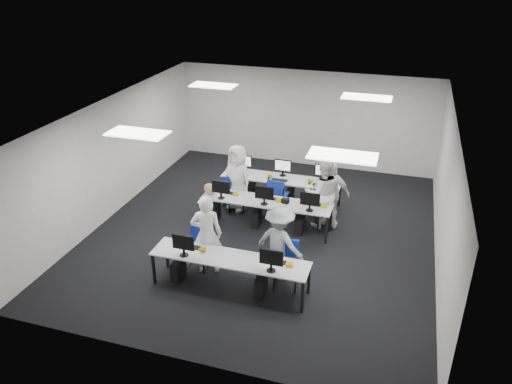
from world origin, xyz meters
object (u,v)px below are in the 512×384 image
(student_3, at_px, (330,193))
(chair_7, at_px, (324,208))
(student_1, at_px, (323,193))
(student_2, at_px, (238,178))
(photographer, at_px, (280,243))
(chair_3, at_px, (273,209))
(chair_2, at_px, (236,201))
(desk_mid, at_px, (266,203))
(chair_5, at_px, (231,195))
(chair_4, at_px, (313,215))
(desk_front, at_px, (230,260))
(chair_1, at_px, (286,272))
(chair_6, at_px, (278,201))
(chair_0, at_px, (198,255))
(student_0, at_px, (207,234))

(student_3, bearing_deg, chair_7, 136.21)
(student_1, xyz_separation_m, student_2, (-2.28, 0.28, -0.02))
(chair_7, relative_size, photographer, 0.59)
(chair_3, distance_m, student_3, 1.53)
(chair_2, height_order, student_1, student_1)
(desk_mid, bearing_deg, chair_5, 143.03)
(chair_4, bearing_deg, chair_2, 175.72)
(chair_4, xyz_separation_m, photographer, (-0.24, -2.37, 0.56))
(desk_front, bearing_deg, chair_1, 23.10)
(chair_7, bearing_deg, chair_6, 162.89)
(chair_3, bearing_deg, desk_front, -69.05)
(chair_5, bearing_deg, chair_3, -25.63)
(chair_2, xyz_separation_m, student_3, (2.44, 0.06, 0.55))
(desk_front, bearing_deg, chair_3, 89.61)
(desk_mid, xyz_separation_m, photographer, (0.83, -1.90, 0.14))
(desk_front, distance_m, desk_mid, 2.60)
(student_1, bearing_deg, student_2, -27.16)
(desk_mid, xyz_separation_m, student_3, (1.43, 0.72, 0.13))
(desk_front, xyz_separation_m, chair_1, (1.05, 0.45, -0.38))
(chair_0, height_order, student_3, student_3)
(chair_3, relative_size, chair_6, 0.85)
(chair_4, bearing_deg, photographer, -94.72)
(student_3, bearing_deg, student_1, -122.88)
(student_3, bearing_deg, desk_front, -112.55)
(desk_mid, height_order, chair_7, chair_7)
(chair_2, bearing_deg, chair_0, -106.09)
(chair_0, distance_m, student_0, 0.66)
(desk_front, xyz_separation_m, student_1, (1.28, 3.09, 0.22))
(chair_3, height_order, chair_4, chair_3)
(desk_mid, relative_size, student_1, 1.78)
(chair_6, distance_m, student_0, 3.15)
(chair_0, bearing_deg, student_1, 46.30)
(student_1, distance_m, student_3, 0.30)
(chair_0, relative_size, chair_2, 1.09)
(chair_3, height_order, student_1, student_1)
(desk_mid, bearing_deg, desk_front, -90.00)
(chair_7, bearing_deg, student_1, -107.95)
(chair_2, distance_m, student_1, 2.38)
(chair_0, height_order, chair_1, chair_1)
(chair_6, height_order, student_2, student_2)
(chair_1, bearing_deg, chair_4, 82.38)
(chair_3, relative_size, chair_4, 1.02)
(chair_4, xyz_separation_m, chair_7, (0.21, 0.40, 0.05))
(chair_1, bearing_deg, chair_7, 78.50)
(chair_5, bearing_deg, desk_mid, -43.79)
(desk_mid, distance_m, chair_0, 2.30)
(chair_3, xyz_separation_m, chair_7, (1.26, 0.36, 0.04))
(chair_0, bearing_deg, student_3, 46.84)
(chair_0, relative_size, chair_4, 1.09)
(chair_2, xyz_separation_m, student_1, (2.29, -0.17, 0.64))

